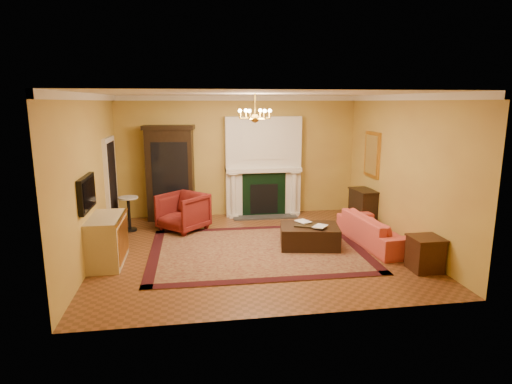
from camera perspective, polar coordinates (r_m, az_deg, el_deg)
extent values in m
cube|color=brown|center=(8.54, -0.13, -7.64)|extent=(6.00, 5.50, 0.02)
cube|color=white|center=(8.05, -0.14, 13.06)|extent=(6.00, 5.50, 0.02)
cube|color=gold|center=(10.87, -2.34, 4.78)|extent=(6.00, 0.02, 3.00)
cube|color=gold|center=(5.51, 4.22, -2.31)|extent=(6.00, 0.02, 3.00)
cube|color=gold|center=(8.27, -21.24, 1.71)|extent=(0.02, 5.50, 3.00)
cube|color=gold|center=(9.11, 18.95, 2.75)|extent=(0.02, 5.50, 3.00)
cube|color=silver|center=(10.82, 0.94, 3.42)|extent=(1.90, 0.32, 2.50)
cube|color=silver|center=(10.58, 1.10, 6.50)|extent=(1.10, 0.01, 0.80)
cube|color=black|center=(10.78, 1.08, -0.39)|extent=(1.10, 0.02, 1.10)
cube|color=black|center=(10.80, 1.08, -0.92)|extent=(0.70, 0.02, 0.75)
cube|color=#333333|center=(10.79, 1.17, -3.28)|extent=(1.60, 0.50, 0.04)
cube|color=silver|center=(10.77, 0.99, 3.01)|extent=(1.90, 0.44, 0.10)
cylinder|color=silver|center=(10.66, -3.05, -0.33)|extent=(0.14, 0.14, 1.18)
cylinder|color=silver|center=(10.92, 5.12, -0.06)|extent=(0.14, 0.14, 1.18)
cube|color=white|center=(10.74, -2.38, 12.40)|extent=(6.00, 0.08, 0.12)
cube|color=white|center=(8.15, -21.66, 11.73)|extent=(0.08, 5.50, 0.12)
cube|color=white|center=(8.99, 19.29, 11.85)|extent=(0.08, 5.50, 0.12)
cube|color=silver|center=(9.98, -18.74, 0.89)|extent=(0.08, 1.05, 2.10)
cube|color=black|center=(9.98, -18.53, 0.73)|extent=(0.02, 0.85, 1.95)
cube|color=black|center=(7.71, -21.64, -0.16)|extent=(0.08, 0.95, 0.58)
cube|color=black|center=(7.70, -21.32, -0.15)|extent=(0.01, 0.85, 0.48)
cube|color=gold|center=(10.32, 15.23, 4.83)|extent=(0.05, 0.76, 1.05)
cube|color=white|center=(10.31, 15.08, 4.83)|extent=(0.01, 0.62, 0.90)
cylinder|color=gold|center=(8.05, -0.14, 11.56)|extent=(0.03, 0.03, 0.40)
sphere|color=gold|center=(8.05, -0.14, 9.79)|extent=(0.16, 0.16, 0.16)
sphere|color=#FFE5B2|center=(8.10, 1.86, 10.78)|extent=(0.07, 0.07, 0.07)
sphere|color=#FFE5B2|center=(8.31, 0.58, 10.82)|extent=(0.07, 0.07, 0.07)
sphere|color=#FFE5B2|center=(8.27, -1.37, 10.81)|extent=(0.07, 0.07, 0.07)
sphere|color=#FFE5B2|center=(8.01, -2.15, 10.77)|extent=(0.07, 0.07, 0.07)
sphere|color=#FFE5B2|center=(7.79, -0.90, 10.74)|extent=(0.07, 0.07, 0.07)
sphere|color=#FFE5B2|center=(7.83, 1.17, 10.75)|extent=(0.07, 0.07, 0.07)
cube|color=#3F0D10|center=(8.45, 0.21, -7.74)|extent=(4.18, 3.16, 0.02)
cube|color=black|center=(10.60, -11.32, 2.21)|extent=(1.15, 0.62, 2.21)
imported|color=maroon|center=(9.75, -9.72, -2.41)|extent=(1.24, 1.24, 0.93)
cylinder|color=black|center=(10.10, -16.44, -4.84)|extent=(0.31, 0.31, 0.04)
cylinder|color=black|center=(10.00, -16.57, -2.81)|extent=(0.07, 0.07, 0.70)
cylinder|color=silver|center=(9.92, -16.70, -0.74)|extent=(0.44, 0.44, 0.03)
cube|color=tan|center=(8.12, -19.25, -6.07)|extent=(0.56, 1.17, 0.87)
imported|color=#CA4E40|center=(9.02, 15.78, -4.29)|extent=(0.79, 2.10, 0.80)
cube|color=#351B0E|center=(7.96, 21.62, -7.77)|extent=(0.49, 0.49, 0.57)
cube|color=black|center=(10.39, 14.09, -2.05)|extent=(0.48, 0.76, 0.81)
cube|color=black|center=(8.64, 7.13, -5.84)|extent=(1.27, 1.02, 0.42)
cube|color=black|center=(8.57, 6.76, -4.39)|extent=(0.55, 0.50, 0.03)
imported|color=gray|center=(8.59, 5.75, -3.18)|extent=(0.22, 0.12, 0.30)
imported|color=gray|center=(8.43, 7.88, -3.52)|extent=(0.18, 0.16, 0.31)
cylinder|color=gray|center=(10.67, -2.19, 3.42)|extent=(0.10, 0.10, 0.09)
cone|color=#0E3517|center=(10.65, -2.20, 4.50)|extent=(0.15, 0.15, 0.32)
cylinder|color=gray|center=(10.92, 4.97, 3.56)|extent=(0.10, 0.10, 0.08)
cone|color=#0E3517|center=(10.89, 4.99, 4.59)|extent=(0.15, 0.15, 0.31)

